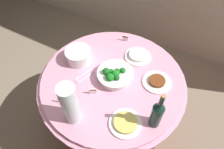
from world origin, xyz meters
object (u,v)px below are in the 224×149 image
(plate_stack, at_px, (78,55))
(serving_tongs, at_px, (84,76))
(label_placard_front, at_px, (125,38))
(food_plate_rice, at_px, (138,56))
(label_placard_rear, at_px, (61,100))
(food_plate_stir_fry, at_px, (157,82))
(broccoli_bowl, at_px, (115,75))
(decorative_fruit_vase, at_px, (70,105))
(food_plate_noodles, at_px, (125,123))
(wine_bottle, at_px, (157,114))
(label_placard_mid, at_px, (93,91))

(plate_stack, distance_m, serving_tongs, 0.19)
(serving_tongs, height_order, label_placard_front, label_placard_front)
(food_plate_rice, height_order, label_placard_rear, label_placard_rear)
(food_plate_stir_fry, relative_size, food_plate_rice, 1.00)
(plate_stack, bearing_deg, broccoli_bowl, -4.86)
(plate_stack, distance_m, decorative_fruit_vase, 0.53)
(decorative_fruit_vase, height_order, label_placard_front, decorative_fruit_vase)
(label_placard_front, bearing_deg, food_plate_rice, -35.71)
(decorative_fruit_vase, bearing_deg, serving_tongs, 112.24)
(broccoli_bowl, distance_m, decorative_fruit_vase, 0.45)
(broccoli_bowl, bearing_deg, food_plate_noodles, -51.63)
(serving_tongs, xyz_separation_m, label_placard_front, (0.10, 0.52, 0.03))
(broccoli_bowl, relative_size, serving_tongs, 1.70)
(decorative_fruit_vase, bearing_deg, wine_bottle, 23.79)
(serving_tongs, bearing_deg, food_plate_noodles, -23.47)
(plate_stack, height_order, label_placard_rear, plate_stack)
(food_plate_rice, bearing_deg, plate_stack, -148.15)
(food_plate_stir_fry, bearing_deg, food_plate_rice, 143.47)
(serving_tongs, xyz_separation_m, food_plate_stir_fry, (0.52, 0.22, 0.01))
(wine_bottle, xyz_separation_m, label_placard_mid, (-0.48, 0.01, -0.10))
(food_plate_rice, distance_m, label_placard_front, 0.23)
(broccoli_bowl, bearing_deg, serving_tongs, -154.63)
(food_plate_rice, height_order, label_placard_mid, label_placard_mid)
(food_plate_noodles, bearing_deg, label_placard_front, 116.36)
(food_plate_stir_fry, bearing_deg, wine_bottle, -72.49)
(serving_tongs, bearing_deg, broccoli_bowl, 25.37)
(plate_stack, height_order, food_plate_rice, plate_stack)
(serving_tongs, relative_size, label_placard_front, 3.00)
(broccoli_bowl, bearing_deg, decorative_fruit_vase, -101.79)
(broccoli_bowl, xyz_separation_m, food_plate_stir_fry, (0.30, 0.11, -0.03))
(food_plate_noodles, bearing_deg, plate_stack, 150.71)
(plate_stack, bearing_deg, wine_bottle, -17.39)
(broccoli_bowl, distance_m, label_placard_mid, 0.21)
(decorative_fruit_vase, bearing_deg, food_plate_rice, 77.91)
(broccoli_bowl, relative_size, decorative_fruit_vase, 0.82)
(label_placard_front, bearing_deg, label_placard_rear, -97.70)
(decorative_fruit_vase, relative_size, label_placard_mid, 6.18)
(food_plate_noodles, distance_m, label_placard_mid, 0.33)
(plate_stack, relative_size, label_placard_mid, 3.82)
(wine_bottle, bearing_deg, label_placard_rear, -165.36)
(plate_stack, distance_m, label_placard_mid, 0.36)
(broccoli_bowl, height_order, wine_bottle, wine_bottle)
(serving_tongs, bearing_deg, plate_stack, 135.25)
(serving_tongs, bearing_deg, food_plate_stir_fry, 22.82)
(label_placard_front, bearing_deg, serving_tongs, -100.68)
(broccoli_bowl, distance_m, wine_bottle, 0.46)
(serving_tongs, bearing_deg, label_placard_front, 79.32)
(broccoli_bowl, distance_m, food_plate_noodles, 0.39)
(decorative_fruit_vase, bearing_deg, food_plate_stir_fry, 54.12)
(food_plate_noodles, height_order, label_placard_front, label_placard_front)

